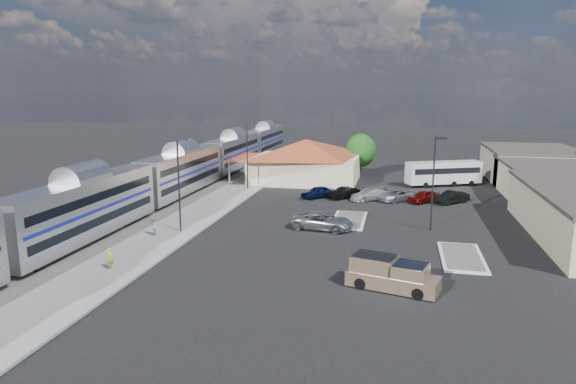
% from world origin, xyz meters
% --- Properties ---
extents(ground, '(280.00, 280.00, 0.00)m').
position_xyz_m(ground, '(0.00, 0.00, 0.00)').
color(ground, black).
rests_on(ground, ground).
extents(railbed, '(16.00, 100.00, 0.12)m').
position_xyz_m(railbed, '(-21.00, 8.00, 0.06)').
color(railbed, '#4C4944').
rests_on(railbed, ground).
extents(platform, '(5.50, 92.00, 0.18)m').
position_xyz_m(platform, '(-12.00, 6.00, 0.09)').
color(platform, gray).
rests_on(platform, ground).
extents(passenger_train, '(3.00, 104.00, 5.55)m').
position_xyz_m(passenger_train, '(-18.00, 10.66, 2.87)').
color(passenger_train, silver).
rests_on(passenger_train, ground).
extents(freight_cars, '(2.80, 46.00, 4.00)m').
position_xyz_m(freight_cars, '(-24.00, 1.26, 1.93)').
color(freight_cars, black).
rests_on(freight_cars, ground).
extents(station_depot, '(18.35, 12.24, 6.20)m').
position_xyz_m(station_depot, '(-4.56, 24.00, 3.13)').
color(station_depot, '#C2B48E').
rests_on(station_depot, ground).
extents(buildings_east, '(14.40, 51.40, 4.80)m').
position_xyz_m(buildings_east, '(28.00, 14.28, 2.27)').
color(buildings_east, '#C6B28C').
rests_on(buildings_east, ground).
extents(traffic_island_south, '(3.30, 7.50, 0.21)m').
position_xyz_m(traffic_island_south, '(4.00, 2.00, 0.10)').
color(traffic_island_south, silver).
rests_on(traffic_island_south, ground).
extents(traffic_island_north, '(3.30, 7.50, 0.21)m').
position_xyz_m(traffic_island_north, '(14.00, -8.00, 0.10)').
color(traffic_island_north, silver).
rests_on(traffic_island_north, ground).
extents(lamp_plat_s, '(1.08, 0.25, 9.00)m').
position_xyz_m(lamp_plat_s, '(-10.90, -6.00, 5.34)').
color(lamp_plat_s, black).
rests_on(lamp_plat_s, ground).
extents(lamp_plat_n, '(1.08, 0.25, 9.00)m').
position_xyz_m(lamp_plat_n, '(-10.90, 16.00, 5.34)').
color(lamp_plat_n, black).
rests_on(lamp_plat_n, ground).
extents(lamp_lot, '(1.08, 0.25, 9.00)m').
position_xyz_m(lamp_lot, '(12.10, 0.00, 5.34)').
color(lamp_lot, black).
rests_on(lamp_lot, ground).
extents(tree_depot, '(4.71, 4.71, 6.63)m').
position_xyz_m(tree_depot, '(3.00, 30.00, 4.02)').
color(tree_depot, '#382314').
rests_on(tree_depot, ground).
extents(pickup_truck, '(6.44, 3.75, 2.10)m').
position_xyz_m(pickup_truck, '(8.67, -15.82, 1.00)').
color(pickup_truck, tan).
rests_on(pickup_truck, ground).
extents(suv, '(6.25, 3.57, 1.64)m').
position_xyz_m(suv, '(1.82, -1.84, 0.82)').
color(suv, '#A5A8AD').
rests_on(suv, ground).
extents(coach_bus, '(10.64, 6.42, 3.41)m').
position_xyz_m(coach_bus, '(15.01, 24.37, 1.96)').
color(coach_bus, white).
rests_on(coach_bus, ground).
extents(person_a, '(0.56, 0.68, 1.62)m').
position_xyz_m(person_a, '(-11.86, -16.65, 0.99)').
color(person_a, gold).
rests_on(person_a, platform).
extents(person_b, '(0.93, 1.04, 1.75)m').
position_xyz_m(person_b, '(-12.88, -7.82, 1.06)').
color(person_b, silver).
rests_on(person_b, platform).
extents(parked_car_a, '(4.42, 4.24, 1.49)m').
position_xyz_m(parked_car_a, '(-0.91, 12.52, 0.74)').
color(parked_car_a, '#0D1441').
rests_on(parked_car_a, ground).
extents(parked_car_b, '(4.18, 4.10, 1.43)m').
position_xyz_m(parked_car_b, '(2.29, 12.82, 0.72)').
color(parked_car_b, black).
rests_on(parked_car_b, ground).
extents(parked_car_c, '(5.28, 4.83, 1.48)m').
position_xyz_m(parked_car_c, '(5.49, 12.52, 0.74)').
color(parked_car_c, silver).
rests_on(parked_car_c, ground).
extents(parked_car_d, '(5.17, 5.12, 1.38)m').
position_xyz_m(parked_car_d, '(8.69, 12.82, 0.69)').
color(parked_car_d, '#9C9FA5').
rests_on(parked_car_d, ground).
extents(parked_car_e, '(4.30, 4.29, 1.48)m').
position_xyz_m(parked_car_e, '(11.89, 12.52, 0.74)').
color(parked_car_e, maroon).
rests_on(parked_car_e, ground).
extents(parked_car_f, '(4.42, 4.26, 1.50)m').
position_xyz_m(parked_car_f, '(15.09, 12.82, 0.75)').
color(parked_car_f, black).
rests_on(parked_car_f, ground).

